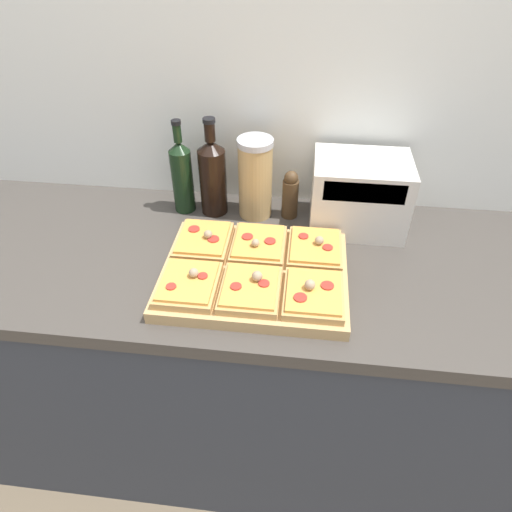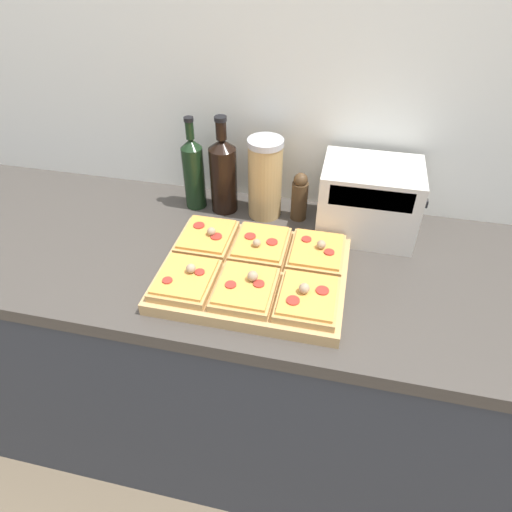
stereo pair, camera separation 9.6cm
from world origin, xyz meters
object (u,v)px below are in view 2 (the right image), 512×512
cutting_board (253,274)px  wine_bottle (223,174)px  olive_oil_bottle (194,172)px  grain_jar_tall (265,178)px  pepper_mill (300,197)px  toaster_oven (369,200)px

cutting_board → wine_bottle: bearing=118.1°
olive_oil_bottle → grain_jar_tall: 0.23m
cutting_board → olive_oil_bottle: olive_oil_bottle is taller
wine_bottle → pepper_mill: bearing=0.0°
olive_oil_bottle → toaster_oven: (0.53, -0.02, -0.01)m
olive_oil_bottle → cutting_board: bearing=-49.9°
pepper_mill → wine_bottle: bearing=180.0°
wine_bottle → grain_jar_tall: wine_bottle is taller
wine_bottle → pepper_mill: wine_bottle is taller
pepper_mill → grain_jar_tall: bearing=180.0°
cutting_board → grain_jar_tall: size_ratio=1.91×
pepper_mill → toaster_oven: toaster_oven is taller
olive_oil_bottle → wine_bottle: 0.10m
olive_oil_bottle → toaster_oven: size_ratio=0.99×
cutting_board → grain_jar_tall: bearing=96.5°
wine_bottle → toaster_oven: (0.44, -0.02, -0.02)m
olive_oil_bottle → wine_bottle: wine_bottle is taller
grain_jar_tall → wine_bottle: bearing=180.0°
cutting_board → olive_oil_bottle: 0.42m
olive_oil_bottle → toaster_oven: bearing=-2.5°
cutting_board → wine_bottle: 0.37m
grain_jar_tall → cutting_board: bearing=-83.5°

